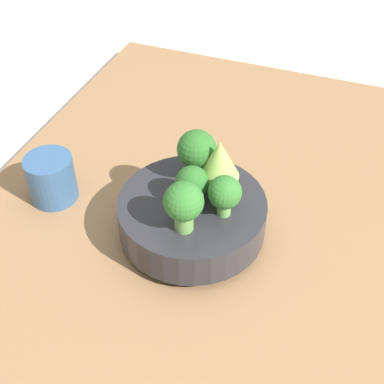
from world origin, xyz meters
The scene contains 9 objects.
ground_plane centered at (0.00, 0.00, 0.00)m, with size 6.00×6.00×0.00m, color beige.
table centered at (0.00, 0.00, 0.02)m, with size 1.04×0.80×0.04m.
bowl centered at (0.04, -0.03, 0.08)m, with size 0.22×0.22×0.07m.
broccoli_floret_left centered at (-0.02, -0.04, 0.17)m, with size 0.06×0.06×0.09m.
broccoli_floret_right centered at (0.09, -0.02, 0.16)m, with size 0.06×0.06×0.08m.
romanesco_piece_far centered at (-0.01, 0.00, 0.17)m, with size 0.06×0.06×0.09m.
broccoli_floret_back centered at (0.04, 0.02, 0.15)m, with size 0.05×0.05×0.07m.
broccoli_floret_center centered at (0.04, -0.03, 0.15)m, with size 0.05×0.05×0.06m.
cup centered at (0.03, -0.27, 0.08)m, with size 0.08×0.08×0.08m.
Camera 1 is at (0.57, 0.18, 0.66)m, focal length 50.00 mm.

